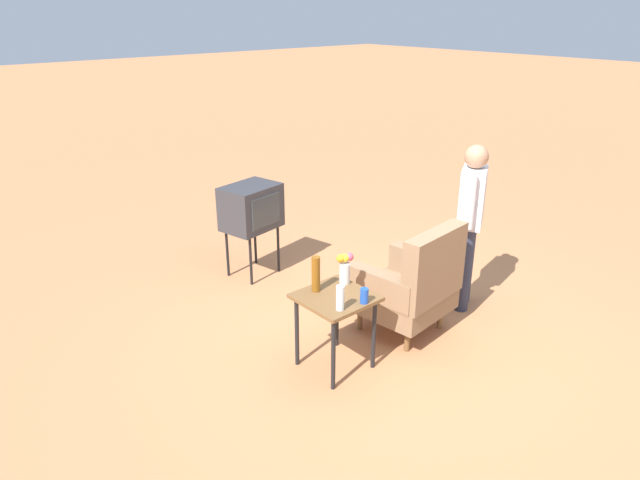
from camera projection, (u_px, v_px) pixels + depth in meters
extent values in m
plane|color=#C17A4C|center=(398.00, 334.00, 5.33)|extent=(60.00, 60.00, 0.00)
cylinder|color=brown|center=(394.00, 299.00, 5.72)|extent=(0.05, 0.05, 0.22)
cylinder|color=brown|center=(360.00, 319.00, 5.36)|extent=(0.05, 0.05, 0.22)
cylinder|color=brown|center=(440.00, 317.00, 5.39)|extent=(0.05, 0.05, 0.22)
cylinder|color=brown|center=(407.00, 340.00, 5.03)|extent=(0.05, 0.05, 0.22)
cube|color=#8C6B4C|center=(401.00, 298.00, 5.30)|extent=(0.84, 0.84, 0.20)
cube|color=#8C6B4C|center=(434.00, 266.00, 4.94)|extent=(0.77, 0.24, 0.64)
cube|color=#8C6B4C|center=(422.00, 265.00, 5.43)|extent=(0.21, 0.69, 0.26)
cube|color=#8C6B4C|center=(381.00, 287.00, 4.99)|extent=(0.21, 0.69, 0.26)
cylinder|color=black|center=(337.00, 314.00, 5.03)|extent=(0.04, 0.04, 0.63)
cylinder|color=black|center=(297.00, 332.00, 4.76)|extent=(0.04, 0.04, 0.63)
cylinder|color=black|center=(374.00, 334.00, 4.72)|extent=(0.04, 0.04, 0.63)
cylinder|color=black|center=(333.00, 355.00, 4.45)|extent=(0.04, 0.04, 0.63)
cube|color=brown|center=(336.00, 297.00, 4.62)|extent=(0.56, 0.56, 0.03)
cylinder|color=black|center=(251.00, 261.00, 6.16)|extent=(0.03, 0.03, 0.55)
cylinder|color=black|center=(278.00, 249.00, 6.48)|extent=(0.03, 0.03, 0.55)
cylinder|color=black|center=(227.00, 253.00, 6.37)|extent=(0.03, 0.03, 0.55)
cylinder|color=black|center=(255.00, 241.00, 6.69)|extent=(0.03, 0.03, 0.55)
cube|color=#333338|center=(251.00, 207.00, 6.23)|extent=(0.67, 0.55, 0.48)
cube|color=#383D3F|center=(266.00, 211.00, 6.10)|extent=(0.41, 0.09, 0.34)
cylinder|color=#2D3347|center=(466.00, 262.00, 5.77)|extent=(0.14, 0.14, 0.86)
cylinder|color=#2D3347|center=(464.00, 270.00, 5.60)|extent=(0.14, 0.14, 0.86)
cube|color=silver|center=(472.00, 197.00, 5.42)|extent=(0.42, 0.37, 0.56)
cylinder|color=silver|center=(475.00, 187.00, 5.62)|extent=(0.09, 0.09, 0.50)
cylinder|color=silver|center=(470.00, 202.00, 5.20)|extent=(0.09, 0.09, 0.50)
sphere|color=#A37556|center=(477.00, 157.00, 5.27)|extent=(0.22, 0.22, 0.22)
cylinder|color=brown|center=(316.00, 274.00, 4.64)|extent=(0.07, 0.07, 0.30)
cylinder|color=blue|center=(364.00, 296.00, 4.48)|extent=(0.07, 0.07, 0.12)
cylinder|color=silver|center=(340.00, 298.00, 4.36)|extent=(0.06, 0.06, 0.20)
cylinder|color=silver|center=(345.00, 273.00, 4.79)|extent=(0.09, 0.09, 0.18)
sphere|color=yellow|center=(345.00, 258.00, 4.73)|extent=(0.07, 0.07, 0.07)
sphere|color=#E04C66|center=(349.00, 257.00, 4.75)|extent=(0.07, 0.07, 0.07)
sphere|color=orange|center=(341.00, 258.00, 4.72)|extent=(0.07, 0.07, 0.07)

